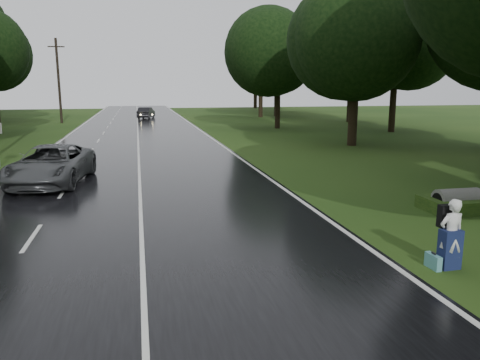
# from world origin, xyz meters

# --- Properties ---
(ground) EXTENTS (160.00, 160.00, 0.00)m
(ground) POSITION_xyz_m (0.00, 0.00, 0.00)
(ground) COLOR #264113
(ground) RESTS_ON ground
(road) EXTENTS (12.00, 140.00, 0.04)m
(road) POSITION_xyz_m (0.00, 20.00, 0.02)
(road) COLOR black
(road) RESTS_ON ground
(lane_center) EXTENTS (0.12, 140.00, 0.01)m
(lane_center) POSITION_xyz_m (0.00, 20.00, 0.04)
(lane_center) COLOR silver
(lane_center) RESTS_ON road
(grey_car) EXTENTS (3.47, 6.22, 1.64)m
(grey_car) POSITION_xyz_m (-3.70, 9.77, 0.86)
(grey_car) COLOR #424547
(grey_car) RESTS_ON road
(far_car) EXTENTS (2.45, 4.57, 1.43)m
(far_car) POSITION_xyz_m (1.14, 50.61, 0.76)
(far_car) COLOR black
(far_car) RESTS_ON road
(hitchhiker) EXTENTS (0.63, 0.57, 1.68)m
(hitchhiker) POSITION_xyz_m (7.03, -2.34, 0.78)
(hitchhiker) COLOR silver
(hitchhiker) RESTS_ON ground
(suitcase) EXTENTS (0.15, 0.49, 0.35)m
(suitcase) POSITION_xyz_m (6.66, -2.29, 0.17)
(suitcase) COLOR teal
(suitcase) RESTS_ON ground
(culvert) EXTENTS (1.54, 0.77, 0.77)m
(culvert) POSITION_xyz_m (10.61, 2.16, 0.00)
(culvert) COLOR slate
(culvert) RESTS_ON ground
(utility_pole_far) EXTENTS (1.80, 0.28, 9.40)m
(utility_pole_far) POSITION_xyz_m (-8.50, 45.60, 0.00)
(utility_pole_far) COLOR black
(utility_pole_far) RESTS_ON ground
(road_sign_b) EXTENTS (0.55, 0.10, 2.31)m
(road_sign_b) POSITION_xyz_m (-7.20, 15.06, 0.00)
(road_sign_b) COLOR white
(road_sign_b) RESTS_ON ground
(tree_right_d) EXTENTS (8.04, 8.04, 12.56)m
(tree_right_d) POSITION_xyz_m (15.00, 19.50, 0.00)
(tree_right_d) COLOR black
(tree_right_d) RESTS_ON ground
(tree_right_e) EXTENTS (8.02, 8.02, 12.53)m
(tree_right_e) POSITION_xyz_m (13.73, 33.77, 0.00)
(tree_right_e) COLOR black
(tree_right_e) RESTS_ON ground
(tree_right_f) EXTENTS (8.54, 8.54, 13.35)m
(tree_right_f) POSITION_xyz_m (16.38, 50.42, 0.00)
(tree_right_f) COLOR black
(tree_right_f) RESTS_ON ground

